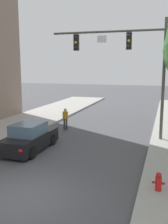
# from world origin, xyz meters

# --- Properties ---
(ground_plane) EXTENTS (120.00, 120.00, 0.00)m
(ground_plane) POSITION_xyz_m (0.00, 0.00, 0.00)
(ground_plane) COLOR #4C4C51
(traffic_signal_mast) EXTENTS (7.42, 0.38, 7.50)m
(traffic_signal_mast) POSITION_xyz_m (2.47, 9.16, 5.38)
(traffic_signal_mast) COLOR #514C47
(traffic_signal_mast) RESTS_ON sidewalk_right
(car_lead_black) EXTENTS (1.85, 4.25, 1.60)m
(car_lead_black) POSITION_xyz_m (-2.50, 5.00, 0.72)
(car_lead_black) COLOR black
(car_lead_black) RESTS_ON ground
(pedestrian_crossing_road) EXTENTS (0.36, 0.22, 1.64)m
(pedestrian_crossing_road) POSITION_xyz_m (-2.38, 10.20, 0.91)
(pedestrian_crossing_road) COLOR #333338
(pedestrian_crossing_road) RESTS_ON ground
(fire_hydrant) EXTENTS (0.48, 0.24, 0.72)m
(fire_hydrant) POSITION_xyz_m (4.71, 1.72, 0.51)
(fire_hydrant) COLOR red
(fire_hydrant) RESTS_ON sidewalk_right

